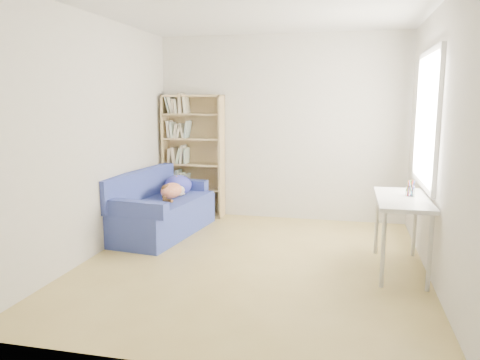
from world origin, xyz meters
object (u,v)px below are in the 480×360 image
Objects in this scene: desk at (402,206)px; bookshelf at (193,161)px; sofa at (161,209)px; pen_cup at (410,190)px.

bookshelf is at bearing 147.98° from desk.
desk is (2.86, -0.73, 0.35)m from sofa.
pen_cup is at bearing -29.92° from bookshelf.
sofa is 1.11m from bookshelf.
sofa is at bearing 167.68° from pen_cup.
bookshelf is (0.12, 0.98, 0.50)m from sofa.
sofa is at bearing 165.62° from desk.
pen_cup is at bearing 49.27° from desk.
sofa is 1.58× the size of desk.
bookshelf is 3.23m from desk.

